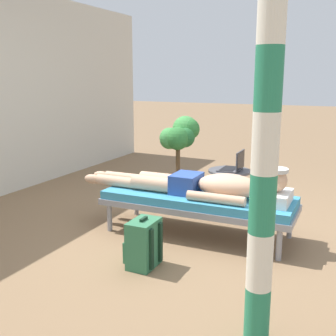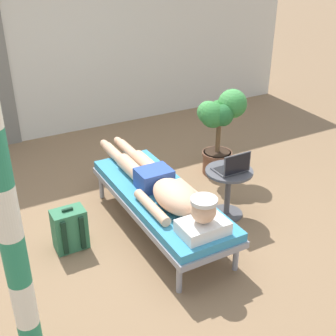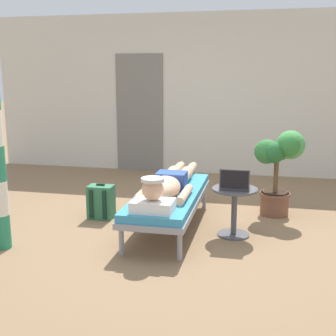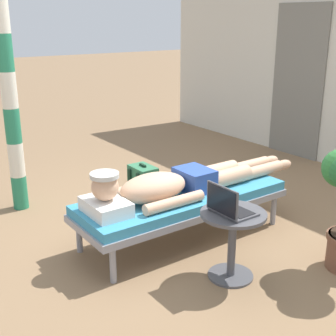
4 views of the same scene
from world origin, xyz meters
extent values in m
plane|color=#846647|center=(0.00, 0.00, 0.00)|extent=(40.00, 40.00, 0.00)
cube|color=beige|center=(0.00, 2.96, 1.35)|extent=(7.60, 0.20, 2.70)
cylinder|color=gray|center=(-0.29, 0.86, 0.14)|extent=(0.05, 0.05, 0.28)
cylinder|color=gray|center=(0.28, 0.86, 0.14)|extent=(0.05, 0.05, 0.28)
cylinder|color=gray|center=(-0.29, -0.85, 0.14)|extent=(0.05, 0.05, 0.28)
cylinder|color=gray|center=(0.28, -0.85, 0.14)|extent=(0.05, 0.05, 0.28)
cube|color=gray|center=(0.00, 0.01, 0.31)|extent=(0.67, 1.91, 0.06)
cube|color=teal|center=(0.00, 0.01, 0.38)|extent=(0.64, 1.87, 0.08)
cube|color=white|center=(0.00, -0.74, 0.47)|extent=(0.40, 0.28, 0.11)
sphere|color=#D8A884|center=(0.00, -0.74, 0.64)|extent=(0.21, 0.21, 0.21)
cylinder|color=silver|center=(0.00, -0.74, 0.73)|extent=(0.22, 0.22, 0.03)
ellipsoid|color=#D8A884|center=(0.00, -0.30, 0.54)|extent=(0.35, 0.60, 0.23)
cylinder|color=#D8A884|center=(-0.22, -0.25, 0.46)|extent=(0.09, 0.55, 0.09)
cylinder|color=#D8A884|center=(0.22, -0.25, 0.46)|extent=(0.09, 0.55, 0.09)
cube|color=#2D4C9E|center=(0.00, 0.13, 0.52)|extent=(0.33, 0.26, 0.19)
cylinder|color=#D8A884|center=(-0.09, 0.47, 0.49)|extent=(0.15, 0.42, 0.15)
cylinder|color=#D8A884|center=(-0.09, 0.90, 0.47)|extent=(0.11, 0.44, 0.11)
ellipsoid|color=#D8A884|center=(-0.09, 1.19, 0.47)|extent=(0.09, 0.20, 0.10)
cylinder|color=#D8A884|center=(0.08, 0.47, 0.49)|extent=(0.15, 0.42, 0.15)
cylinder|color=#D8A884|center=(0.08, 0.90, 0.47)|extent=(0.11, 0.44, 0.11)
ellipsoid|color=#D8A884|center=(0.08, 1.19, 0.47)|extent=(0.09, 0.20, 0.10)
cylinder|color=#4C4C51|center=(0.73, -0.10, 0.01)|extent=(0.34, 0.34, 0.02)
cylinder|color=#4C4C51|center=(0.73, -0.10, 0.26)|extent=(0.06, 0.06, 0.48)
cylinder|color=#4C4C51|center=(0.73, -0.10, 0.51)|extent=(0.48, 0.48, 0.02)
cube|color=#4C4C51|center=(0.73, -0.10, 0.53)|extent=(0.31, 0.22, 0.02)
cube|color=black|center=(0.73, -0.09, 0.54)|extent=(0.27, 0.15, 0.00)
cube|color=#4C4C51|center=(0.73, -0.21, 0.64)|extent=(0.31, 0.01, 0.21)
cube|color=black|center=(0.73, -0.22, 0.64)|extent=(0.29, 0.00, 0.19)
cube|color=#33724C|center=(-0.87, 0.16, 0.20)|extent=(0.30, 0.20, 0.40)
cube|color=#33724C|center=(-0.87, 0.28, 0.13)|extent=(0.23, 0.04, 0.18)
cube|color=black|center=(-0.95, 0.04, 0.20)|extent=(0.04, 0.02, 0.34)
cube|color=black|center=(-0.79, 0.04, 0.20)|extent=(0.04, 0.02, 0.34)
cube|color=black|center=(-0.87, 0.16, 0.41)|extent=(0.10, 0.02, 0.02)
cylinder|color=brown|center=(1.17, 0.73, 0.14)|extent=(0.34, 0.34, 0.28)
cylinder|color=brown|center=(1.17, 0.73, 0.26)|extent=(0.37, 0.37, 0.04)
cylinder|color=#332319|center=(1.17, 0.73, 0.29)|extent=(0.31, 0.31, 0.01)
cylinder|color=brown|center=(1.17, 0.73, 0.51)|extent=(0.06, 0.06, 0.45)
sphere|color=#429347|center=(1.32, 0.69, 0.88)|extent=(0.34, 0.34, 0.34)
sphere|color=#2D7233|center=(1.21, 0.81, 0.79)|extent=(0.23, 0.23, 0.23)
sphere|color=#429347|center=(1.12, 0.83, 0.76)|extent=(0.25, 0.25, 0.25)
sphere|color=#429347|center=(1.06, 0.80, 0.79)|extent=(0.26, 0.26, 0.26)
sphere|color=#2D7233|center=(1.04, 0.68, 0.79)|extent=(0.29, 0.29, 0.29)
sphere|color=#23602D|center=(1.13, 0.62, 0.80)|extent=(0.25, 0.25, 0.25)
sphere|color=#2D7233|center=(1.30, 0.63, 0.88)|extent=(0.28, 0.28, 0.28)
cylinder|color=silver|center=(-1.49, -0.93, 0.51)|extent=(0.15, 0.15, 0.34)
cylinder|color=#267F59|center=(-1.49, -0.93, 0.86)|extent=(0.15, 0.15, 0.34)
cylinder|color=silver|center=(-1.49, -0.93, 1.20)|extent=(0.15, 0.15, 0.34)
camera|label=1|loc=(-3.76, -1.39, 1.56)|focal=45.01mm
camera|label=2|loc=(-1.71, -3.23, 2.59)|focal=47.53mm
camera|label=3|loc=(0.99, -4.60, 1.70)|focal=46.87mm
camera|label=4|loc=(2.89, -2.23, 1.85)|focal=48.82mm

